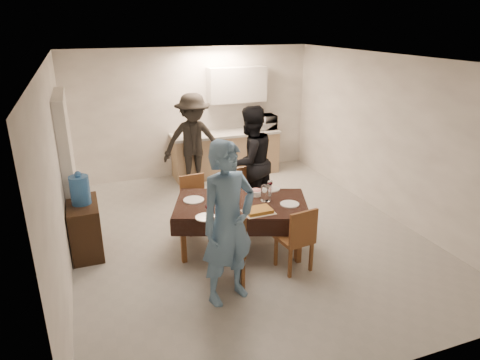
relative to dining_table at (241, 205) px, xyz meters
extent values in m
cube|color=#9E9E9A|center=(0.21, 0.37, -0.67)|extent=(5.00, 6.00, 0.02)
cube|color=white|center=(0.21, 0.37, 1.93)|extent=(5.00, 6.00, 0.02)
cube|color=white|center=(0.21, 3.37, 0.63)|extent=(5.00, 0.02, 2.60)
cube|color=white|center=(0.21, -2.63, 0.63)|extent=(5.00, 0.02, 2.60)
cube|color=white|center=(-2.29, 0.37, 0.63)|extent=(0.02, 6.00, 2.60)
cube|color=white|center=(2.71, 0.37, 0.63)|extent=(0.02, 6.00, 2.60)
cube|color=beige|center=(-2.21, 1.57, 0.38)|extent=(0.15, 1.40, 2.10)
cube|color=#A18660|center=(0.81, 3.05, -0.24)|extent=(2.20, 0.60, 0.86)
cube|color=#B2B1AC|center=(0.81, 3.05, 0.21)|extent=(2.24, 0.64, 0.05)
cube|color=silver|center=(1.11, 3.19, 1.18)|extent=(1.20, 0.34, 0.70)
cube|color=black|center=(0.00, 0.00, 0.01)|extent=(2.06, 1.62, 0.04)
cube|color=brown|center=(0.00, 0.00, -0.34)|extent=(0.07, 0.07, 0.67)
cube|color=brown|center=(-0.45, -0.75, -0.20)|extent=(0.58, 0.58, 0.05)
cube|color=brown|center=(-0.45, -0.95, 0.07)|extent=(0.43, 0.20, 0.48)
cube|color=brown|center=(0.45, -0.75, -0.24)|extent=(0.46, 0.46, 0.05)
cube|color=brown|center=(0.45, -0.93, 0.00)|extent=(0.41, 0.09, 0.44)
cube|color=brown|center=(-0.45, 0.75, -0.25)|extent=(0.42, 0.42, 0.05)
cube|color=brown|center=(-0.45, 0.57, -0.02)|extent=(0.39, 0.07, 0.42)
cube|color=brown|center=(0.45, 0.75, -0.24)|extent=(0.48, 0.48, 0.05)
cube|color=brown|center=(0.45, 0.57, 0.00)|extent=(0.40, 0.12, 0.43)
cube|color=#301F10|center=(-2.07, 0.64, -0.30)|extent=(0.40, 0.81, 0.75)
cylinder|color=#3775BF|center=(-2.07, 0.64, 0.27)|extent=(0.26, 0.26, 0.39)
cylinder|color=white|center=(0.35, -0.05, 0.14)|extent=(0.14, 0.14, 0.22)
cube|color=#B68A35|center=(0.10, -0.38, 0.06)|extent=(0.41, 0.32, 0.05)
cylinder|color=white|center=(0.30, 0.18, 0.07)|extent=(0.19, 0.19, 0.07)
cylinder|color=white|center=(-0.05, 0.28, 0.05)|extent=(0.21, 0.21, 0.04)
cylinder|color=white|center=(-0.60, -0.30, 0.04)|extent=(0.26, 0.26, 0.02)
cylinder|color=white|center=(0.60, -0.30, 0.04)|extent=(0.26, 0.26, 0.02)
cylinder|color=white|center=(-0.60, 0.30, 0.04)|extent=(0.29, 0.29, 0.02)
cylinder|color=white|center=(0.60, 0.30, 0.04)|extent=(0.25, 0.25, 0.01)
imported|color=silver|center=(1.63, 3.05, 0.39)|extent=(0.55, 0.37, 0.30)
imported|color=#618CB5|center=(-0.55, -1.05, 0.29)|extent=(0.80, 0.64, 1.92)
imported|color=black|center=(0.55, 1.05, 0.24)|extent=(1.06, 0.94, 1.84)
imported|color=black|center=(0.01, 2.60, 0.24)|extent=(1.18, 0.68, 1.83)
camera|label=1|loc=(-1.92, -5.10, 2.41)|focal=32.00mm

